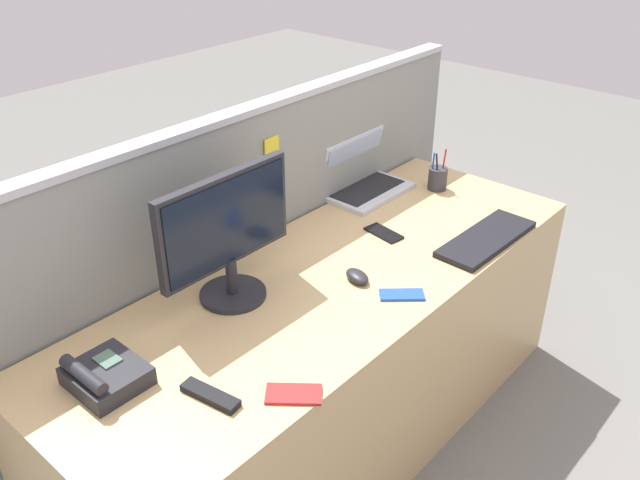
% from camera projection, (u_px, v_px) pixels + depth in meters
% --- Properties ---
extents(ground_plane, '(10.00, 10.00, 0.00)m').
position_uv_depth(ground_plane, '(330.00, 434.00, 2.59)').
color(ground_plane, slate).
extents(desk, '(2.06, 0.73, 0.72)m').
position_uv_depth(desk, '(330.00, 361.00, 2.41)').
color(desk, tan).
rests_on(desk, ground_plane).
extents(cubicle_divider, '(2.37, 0.08, 1.21)m').
position_uv_depth(cubicle_divider, '(249.00, 264.00, 2.52)').
color(cubicle_divider, gray).
rests_on(cubicle_divider, ground_plane).
extents(desktop_monitor, '(0.49, 0.21, 0.41)m').
position_uv_depth(desktop_monitor, '(227.00, 231.00, 2.02)').
color(desktop_monitor, '#232328').
rests_on(desktop_monitor, desk).
extents(laptop, '(0.36, 0.23, 0.23)m').
position_uv_depth(laptop, '(361.00, 178.00, 2.78)').
color(laptop, silver).
rests_on(laptop, desk).
extents(desk_phone, '(0.18, 0.19, 0.09)m').
position_uv_depth(desk_phone, '(105.00, 376.00, 1.76)').
color(desk_phone, '#232328').
rests_on(desk_phone, desk).
extents(keyboard_main, '(0.45, 0.17, 0.02)m').
position_uv_depth(keyboard_main, '(486.00, 239.00, 2.43)').
color(keyboard_main, black).
rests_on(keyboard_main, desk).
extents(computer_mouse_right_hand, '(0.09, 0.11, 0.03)m').
position_uv_depth(computer_mouse_right_hand, '(357.00, 276.00, 2.21)').
color(computer_mouse_right_hand, '#232328').
rests_on(computer_mouse_right_hand, desk).
extents(pen_cup, '(0.08, 0.08, 0.18)m').
position_uv_depth(pen_cup, '(438.00, 178.00, 2.80)').
color(pen_cup, '#333338').
rests_on(pen_cup, desk).
extents(cell_phone_red_case, '(0.15, 0.16, 0.01)m').
position_uv_depth(cell_phone_red_case, '(294.00, 394.00, 1.74)').
color(cell_phone_red_case, '#B22323').
rests_on(cell_phone_red_case, desk).
extents(cell_phone_blue_case, '(0.14, 0.15, 0.01)m').
position_uv_depth(cell_phone_blue_case, '(402.00, 295.00, 2.13)').
color(cell_phone_blue_case, blue).
rests_on(cell_phone_blue_case, desk).
extents(cell_phone_black_slab, '(0.09, 0.15, 0.01)m').
position_uv_depth(cell_phone_black_slab, '(384.00, 233.00, 2.48)').
color(cell_phone_black_slab, black).
rests_on(cell_phone_black_slab, desk).
extents(tv_remote, '(0.07, 0.17, 0.02)m').
position_uv_depth(tv_remote, '(210.00, 395.00, 1.73)').
color(tv_remote, black).
rests_on(tv_remote, desk).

